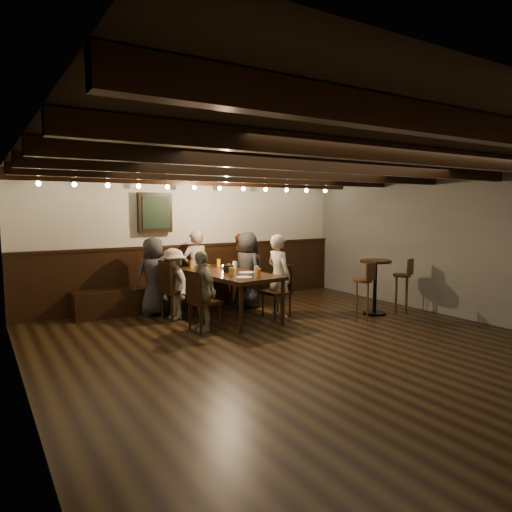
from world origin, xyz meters
TOP-DOWN VIEW (x-y plane):
  - room at (-0.29, 2.21)m, footprint 7.00×7.00m
  - dining_table at (-0.06, 2.05)m, footprint 1.11×2.13m
  - chair_left_near at (-0.81, 2.44)m, footprint 0.49×0.49m
  - chair_left_far at (-0.73, 1.54)m, footprint 0.45×0.45m
  - chair_right_near at (0.62, 2.57)m, footprint 0.48×0.48m
  - chair_right_far at (0.70, 1.67)m, footprint 0.44×0.44m
  - person_bench_left at (-1.03, 2.87)m, footprint 0.69×0.48m
  - person_bench_centre at (-0.15, 3.10)m, footprint 0.55×0.39m
  - person_bench_right at (0.76, 3.03)m, footprint 0.70×0.57m
  - person_left_near at (-0.84, 2.43)m, footprint 0.50×0.80m
  - person_left_far at (-0.76, 1.54)m, footprint 0.36×0.73m
  - person_right_near at (0.65, 2.57)m, footprint 0.50×0.72m
  - person_right_far at (0.73, 1.67)m, footprint 0.38×0.54m
  - pint_a at (-0.40, 2.73)m, footprint 0.07×0.07m
  - pint_b at (0.13, 2.72)m, footprint 0.07×0.07m
  - pint_c at (-0.36, 2.13)m, footprint 0.07×0.07m
  - pint_d at (0.22, 2.28)m, footprint 0.07×0.07m
  - pint_e at (-0.23, 1.59)m, footprint 0.07×0.07m
  - pint_f at (0.19, 1.52)m, footprint 0.07×0.07m
  - pint_g at (0.07, 1.26)m, footprint 0.07×0.07m
  - plate_near at (-0.14, 1.34)m, footprint 0.24×0.24m
  - plate_far at (0.15, 1.77)m, footprint 0.24×0.24m
  - condiment_caddy at (-0.05, 2.00)m, footprint 0.15×0.10m
  - candle at (0.04, 2.36)m, footprint 0.05×0.05m
  - high_top_table at (2.23, 0.92)m, footprint 0.53×0.53m
  - bar_stool_left at (1.73, 0.72)m, footprint 0.32×0.33m
  - bar_stool_right at (2.74, 0.77)m, footprint 0.33×0.34m

SIDE VIEW (x-z plane):
  - chair_right_far at x=0.70m, z-range -0.17..0.71m
  - chair_left_far at x=-0.73m, z-range -0.18..0.73m
  - chair_right_near at x=0.62m, z-range -0.19..0.79m
  - chair_left_near at x=-0.81m, z-range -0.19..0.79m
  - bar_stool_left at x=1.73m, z-range -0.12..0.84m
  - bar_stool_right at x=2.74m, z-range -0.12..0.84m
  - person_left_near at x=-0.84m, z-range 0.00..1.18m
  - person_left_far at x=-0.76m, z-range 0.00..1.20m
  - high_top_table at x=2.23m, z-range 0.15..1.09m
  - person_bench_left at x=-1.03m, z-range 0.00..1.34m
  - person_bench_right at x=0.76m, z-range 0.00..1.35m
  - person_right_far at x=0.73m, z-range 0.00..1.39m
  - person_right_near at x=0.65m, z-range 0.00..1.40m
  - dining_table at x=-0.06m, z-range 0.32..1.10m
  - person_bench_centre at x=-0.15m, z-range 0.00..1.43m
  - plate_near at x=-0.14m, z-range 0.77..0.79m
  - plate_far at x=0.15m, z-range 0.77..0.79m
  - candle at x=0.04m, z-range 0.77..0.82m
  - condiment_caddy at x=-0.05m, z-range 0.77..0.89m
  - pint_a at x=-0.40m, z-range 0.77..0.91m
  - pint_b at x=0.13m, z-range 0.77..0.91m
  - pint_c at x=-0.36m, z-range 0.77..0.91m
  - pint_d at x=0.22m, z-range 0.77..0.91m
  - pint_e at x=-0.23m, z-range 0.77..0.91m
  - pint_f at x=0.19m, z-range 0.77..0.91m
  - pint_g at x=0.07m, z-range 0.77..0.91m
  - room at x=-0.29m, z-range -2.43..4.57m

